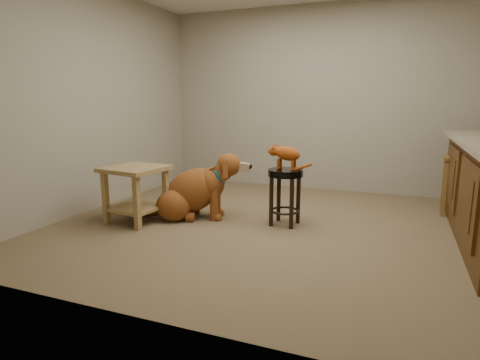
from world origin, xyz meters
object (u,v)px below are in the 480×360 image
at_px(padded_stool, 285,186).
at_px(side_table, 136,186).
at_px(wood_stool, 459,185).
at_px(golden_retriever, 194,192).
at_px(tabby_kitten, 285,154).

height_order(padded_stool, side_table, side_table).
xyz_separation_m(wood_stool, golden_retriever, (-2.73, -1.20, -0.06)).
height_order(wood_stool, golden_retriever, golden_retriever).
bearing_deg(side_table, padded_stool, 17.59).
relative_size(padded_stool, wood_stool, 0.88).
bearing_deg(golden_retriever, wood_stool, 6.76).
xyz_separation_m(side_table, golden_retriever, (0.50, 0.36, -0.10)).
bearing_deg(side_table, tabby_kitten, 17.77).
relative_size(golden_retriever, tabby_kitten, 2.54).
xyz_separation_m(wood_stool, tabby_kitten, (-1.73, -1.09, 0.40)).
bearing_deg(padded_stool, wood_stool, 32.34).
distance_m(padded_stool, golden_retriever, 1.02).
bearing_deg(golden_retriever, padded_stool, -10.61).
height_order(padded_stool, golden_retriever, golden_retriever).
bearing_deg(tabby_kitten, side_table, -158.10).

